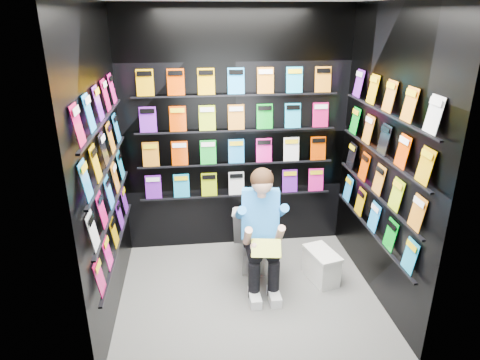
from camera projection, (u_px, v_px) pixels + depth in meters
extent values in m
plane|color=#5A5A58|center=(248.00, 294.00, 4.08)|extent=(2.40, 2.40, 0.00)
cube|color=black|center=(236.00, 134.00, 4.52)|extent=(2.40, 0.04, 2.60)
cube|color=black|center=(271.00, 219.00, 2.68)|extent=(2.40, 0.04, 2.60)
cube|color=black|center=(103.00, 172.00, 3.47)|extent=(0.04, 2.00, 2.60)
cube|color=black|center=(385.00, 160.00, 3.74)|extent=(0.04, 2.00, 2.60)
imported|color=white|center=(254.00, 230.00, 4.50)|extent=(0.53, 0.80, 0.73)
cube|color=silver|center=(321.00, 267.00, 4.25)|extent=(0.30, 0.43, 0.29)
cube|color=silver|center=(322.00, 253.00, 4.19)|extent=(0.33, 0.45, 0.03)
cube|color=green|center=(266.00, 248.00, 3.74)|extent=(0.28, 0.19, 0.11)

